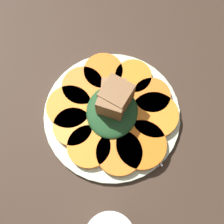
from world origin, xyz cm
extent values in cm
cube|color=#38281E|center=(0.00, 0.00, 1.00)|extent=(120.00, 120.00, 2.00)
cylinder|color=beige|center=(0.00, 0.00, 2.50)|extent=(25.46, 25.46, 1.00)
cylinder|color=white|center=(0.00, 0.00, 2.55)|extent=(20.37, 20.37, 1.00)
cylinder|color=orange|center=(-5.30, -5.96, 3.69)|extent=(9.00, 9.00, 1.17)
cylinder|color=orange|center=(0.59, -7.78, 3.69)|extent=(8.84, 8.84, 1.17)
cylinder|color=orange|center=(4.35, -6.92, 3.69)|extent=(7.01, 7.01, 1.17)
cylinder|color=orange|center=(7.79, -3.04, 3.69)|extent=(6.98, 6.98, 1.17)
cylinder|color=orange|center=(8.16, 2.82, 3.69)|extent=(7.53, 7.53, 1.17)
cylinder|color=orange|center=(4.56, 6.23, 3.69)|extent=(7.82, 7.82, 1.17)
cylinder|color=orange|center=(0.08, 8.01, 3.69)|extent=(8.40, 8.40, 1.17)
cylinder|color=orange|center=(-3.69, 6.64, 3.69)|extent=(7.19, 7.19, 1.17)
cylinder|color=orange|center=(-6.88, 3.19, 3.69)|extent=(7.74, 7.74, 1.17)
cylinder|color=orange|center=(-7.27, -2.27, 3.69)|extent=(8.21, 8.21, 1.17)
ellipsoid|color=#1E4723|center=(0.00, 0.00, 4.39)|extent=(10.42, 9.38, 2.58)
cube|color=olive|center=(1.98, -0.01, 7.83)|extent=(4.62, 4.62, 4.28)
cube|color=brown|center=(0.56, -0.07, 7.97)|extent=(5.34, 5.34, 4.57)
cube|color=brown|center=(1.70, -0.51, 8.07)|extent=(6.26, 6.26, 4.78)
cube|color=silver|center=(2.01, -4.64, 3.30)|extent=(11.11, 5.32, 0.40)
cube|color=silver|center=(-3.99, -7.05, 3.30)|extent=(2.16, 2.66, 0.40)
cube|color=silver|center=(-6.37, -9.08, 3.30)|extent=(4.33, 1.98, 0.40)
cube|color=silver|center=(-6.62, -8.46, 3.30)|extent=(4.33, 1.98, 0.40)
cube|color=silver|center=(-6.87, -7.85, 3.30)|extent=(4.33, 1.98, 0.40)
cube|color=silver|center=(-7.12, -7.23, 3.30)|extent=(4.33, 1.98, 0.40)
camera|label=1|loc=(-18.82, -2.57, 57.82)|focal=50.00mm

